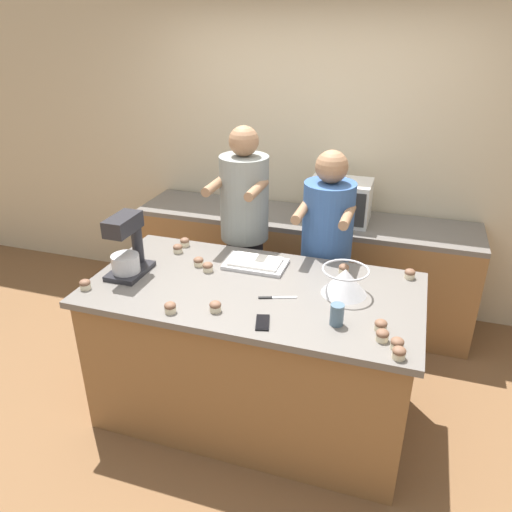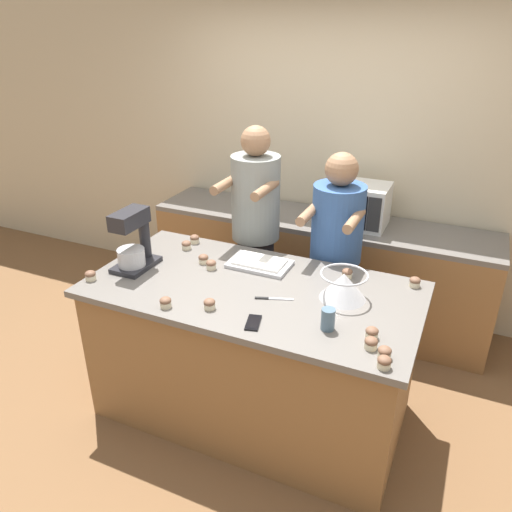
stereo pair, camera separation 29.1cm
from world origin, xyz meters
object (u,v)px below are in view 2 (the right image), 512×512
person_right (334,263)px  knife (271,299)px  baking_tray (260,263)px  cupcake_4 (209,304)px  cupcake_6 (372,333)px  cupcake_7 (347,273)px  drinking_glass (328,319)px  cupcake_2 (385,352)px  cupcake_9 (384,362)px  mixing_bowl (343,285)px  cupcake_8 (186,245)px  cupcake_5 (415,282)px  cupcake_0 (195,239)px  cupcake_12 (203,259)px  cupcake_3 (166,302)px  cell_phone (253,323)px  cupcake_1 (211,265)px  person_left (255,239)px  stand_mixer (133,243)px  cupcake_10 (371,343)px  cupcake_11 (90,275)px  microwave_oven (357,204)px

person_right → knife: size_ratio=7.63×
baking_tray → cupcake_4: cupcake_4 is taller
cupcake_6 → cupcake_7: (-0.28, 0.57, 0.00)m
drinking_glass → cupcake_4: bearing=-173.2°
cupcake_2 → cupcake_9: same height
mixing_bowl → cupcake_4: (-0.63, -0.41, -0.05)m
person_right → cupcake_8: size_ratio=24.95×
cupcake_4 → cupcake_5: size_ratio=1.00×
cupcake_0 → cupcake_12: same height
cupcake_8 → cupcake_0: bearing=90.8°
cupcake_6 → cupcake_4: bearing=-174.0°
cupcake_5 → cupcake_6: (-0.11, -0.63, 0.00)m
person_right → cupcake_2: (0.55, -1.07, 0.13)m
cupcake_3 → cupcake_5: same height
cell_phone → cupcake_8: bearing=141.1°
cupcake_5 → cupcake_9: same height
cupcake_3 → cupcake_8: same height
drinking_glass → cupcake_9: bearing=-30.9°
mixing_bowl → cupcake_1: mixing_bowl is taller
person_left → stand_mixer: person_left is taller
mixing_bowl → cupcake_10: size_ratio=4.16×
mixing_bowl → cupcake_6: bearing=-53.5°
cupcake_3 → cupcake_9: 1.20m
mixing_bowl → cupcake_9: size_ratio=4.16×
cupcake_8 → cupcake_9: size_ratio=1.00×
person_left → cupcake_8: (-0.34, -0.41, 0.06)m
cupcake_6 → cupcake_12: same height
stand_mixer → cell_phone: size_ratio=2.45×
knife → cupcake_10: size_ratio=3.27×
cupcake_3 → cupcake_8: size_ratio=1.00×
cupcake_2 → cupcake_10: (-0.07, 0.05, 0.00)m
cupcake_11 → cupcake_2: bearing=-1.2°
person_right → drinking_glass: person_right is taller
cupcake_4 → cupcake_11: size_ratio=1.00×
cupcake_0 → cupcake_10: (1.41, -0.73, 0.00)m
stand_mixer → drinking_glass: stand_mixer is taller
cupcake_11 → cupcake_10: bearing=0.4°
baking_tray → cupcake_6: bearing=-30.9°
knife → cupcake_1: 0.53m
person_right → cupcake_10: bearing=-65.2°
cupcake_1 → cupcake_3: size_ratio=1.00×
mixing_bowl → cupcake_9: 0.63m
cupcake_5 → cupcake_11: 1.94m
person_left → baking_tray: bearing=-62.5°
mixing_bowl → cupcake_6: (0.24, -0.32, -0.05)m
cupcake_0 → cupcake_12: bearing=-49.4°
microwave_oven → cell_phone: bearing=-94.0°
microwave_oven → cell_phone: microwave_oven is taller
person_left → cupcake_0: size_ratio=26.78×
cupcake_12 → cupcake_1: bearing=-31.5°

